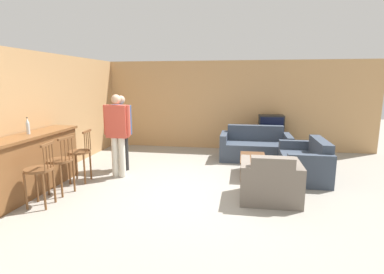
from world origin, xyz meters
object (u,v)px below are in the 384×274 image
(loveseat_right, at_px, (305,163))
(coffee_table, at_px, (253,160))
(tv, at_px, (271,125))
(person_by_counter, at_px, (117,131))
(bar_chair_near, at_px, (40,173))
(bottle, at_px, (28,126))
(person_by_window, at_px, (122,128))
(armchair_near, at_px, (270,183))
(tv_unit, at_px, (270,144))
(bar_chair_far, at_px, (80,155))
(bar_chair_mid, at_px, (61,163))
(couch_far, at_px, (255,148))

(loveseat_right, distance_m, coffee_table, 1.09)
(tv, bearing_deg, person_by_counter, -140.34)
(bar_chair_near, distance_m, bottle, 1.08)
(person_by_counter, bearing_deg, person_by_window, 103.06)
(armchair_near, relative_size, tv_unit, 0.89)
(loveseat_right, height_order, person_by_counter, person_by_counter)
(bar_chair_near, height_order, coffee_table, bar_chair_near)
(bar_chair_far, bearing_deg, tv_unit, 38.90)
(bar_chair_mid, relative_size, person_by_window, 0.62)
(bar_chair_mid, height_order, person_by_counter, person_by_counter)
(bottle, bearing_deg, bar_chair_mid, -3.30)
(bar_chair_near, relative_size, loveseat_right, 0.69)
(tv, distance_m, person_by_counter, 4.37)
(coffee_table, xyz_separation_m, person_by_window, (-2.93, -0.03, 0.61))
(bar_chair_far, xyz_separation_m, coffee_table, (3.44, 0.99, -0.21))
(tv_unit, bearing_deg, bottle, -140.12)
(person_by_counter, bearing_deg, tv_unit, 39.69)
(bottle, bearing_deg, loveseat_right, 18.02)
(loveseat_right, xyz_separation_m, bottle, (-5.14, -1.67, 0.91))
(couch_far, height_order, person_by_window, person_by_window)
(loveseat_right, bearing_deg, person_by_counter, -170.99)
(coffee_table, relative_size, tv, 1.50)
(person_by_window, bearing_deg, bar_chair_far, -117.88)
(person_by_window, bearing_deg, tv, 32.98)
(loveseat_right, relative_size, person_by_counter, 0.87)
(couch_far, distance_m, coffee_table, 1.39)
(bar_chair_mid, xyz_separation_m, coffee_table, (3.44, 1.65, -0.21))
(person_by_window, height_order, person_by_counter, person_by_counter)
(armchair_near, height_order, tv_unit, armchair_near)
(bar_chair_mid, height_order, bottle, bottle)
(bar_chair_far, height_order, tv, tv)
(couch_far, distance_m, person_by_window, 3.41)
(bar_chair_far, bearing_deg, coffee_table, 16.05)
(bar_chair_mid, xyz_separation_m, couch_far, (3.53, 3.04, -0.25))
(tv_unit, xyz_separation_m, tv, (0.00, -0.00, 0.54))
(loveseat_right, xyz_separation_m, person_by_window, (-4.02, -0.09, 0.65))
(coffee_table, height_order, bottle, bottle)
(couch_far, xyz_separation_m, tv_unit, (0.45, 0.84, -0.05))
(couch_far, height_order, coffee_table, couch_far)
(couch_far, relative_size, loveseat_right, 1.16)
(armchair_near, relative_size, loveseat_right, 0.66)
(tv, xyz_separation_m, person_by_window, (-3.48, -2.26, 0.16))
(tv_unit, bearing_deg, coffee_table, -103.90)
(bar_chair_near, xyz_separation_m, coffee_table, (3.44, 2.21, -0.21))
(bar_chair_near, xyz_separation_m, tv_unit, (3.99, 4.44, -0.30))
(tv, relative_size, person_by_window, 0.40)
(bar_chair_far, xyz_separation_m, armchair_near, (3.68, -0.34, -0.25))
(bar_chair_near, distance_m, loveseat_right, 5.07)
(bar_chair_mid, relative_size, coffee_table, 1.03)
(bar_chair_mid, bearing_deg, couch_far, 40.68)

